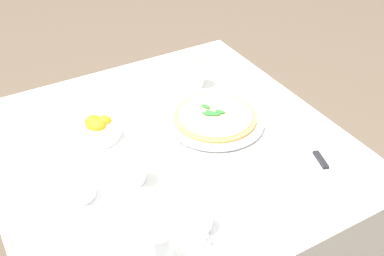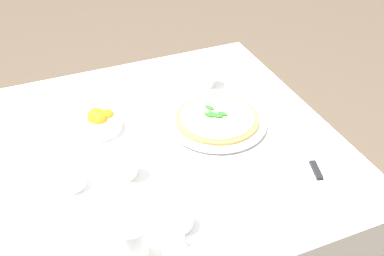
{
  "view_description": "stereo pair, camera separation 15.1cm",
  "coord_description": "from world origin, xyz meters",
  "px_view_note": "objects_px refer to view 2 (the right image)",
  "views": [
    {
      "loc": [
        -1.03,
        0.5,
        1.66
      ],
      "look_at": [
        0.01,
        -0.1,
        0.75
      ],
      "focal_mm": 44.02,
      "sensor_mm": 36.0,
      "label": 1
    },
    {
      "loc": [
        -1.1,
        0.37,
        1.66
      ],
      "look_at": [
        0.01,
        -0.1,
        0.75
      ],
      "focal_mm": 44.02,
      "sensor_mm": 36.0,
      "label": 2
    }
  ],
  "objects_px": {
    "water_glass_back_corner": "(126,162)",
    "water_glass_far_right": "(206,71)",
    "pizza": "(217,118)",
    "napkin_folded": "(310,163)",
    "water_glass_right_edge": "(133,243)",
    "pizza_plate": "(217,122)",
    "dinner_knife": "(311,159)",
    "coffee_cup_center_back": "(179,219)",
    "citrus_bowl": "(99,122)",
    "coffee_cup_near_left": "(71,180)"
  },
  "relations": [
    {
      "from": "water_glass_back_corner",
      "to": "water_glass_far_right",
      "type": "bearing_deg",
      "value": -48.47
    },
    {
      "from": "pizza",
      "to": "napkin_folded",
      "type": "height_order",
      "value": "pizza"
    },
    {
      "from": "water_glass_right_edge",
      "to": "napkin_folded",
      "type": "bearing_deg",
      "value": -79.12
    },
    {
      "from": "water_glass_back_corner",
      "to": "water_glass_far_right",
      "type": "relative_size",
      "value": 0.89
    },
    {
      "from": "pizza_plate",
      "to": "pizza",
      "type": "height_order",
      "value": "pizza"
    },
    {
      "from": "pizza",
      "to": "napkin_folded",
      "type": "distance_m",
      "value": 0.34
    },
    {
      "from": "pizza_plate",
      "to": "dinner_knife",
      "type": "distance_m",
      "value": 0.34
    },
    {
      "from": "pizza",
      "to": "water_glass_far_right",
      "type": "xyz_separation_m",
      "value": [
        0.24,
        -0.07,
        0.03
      ]
    },
    {
      "from": "coffee_cup_center_back",
      "to": "citrus_bowl",
      "type": "height_order",
      "value": "citrus_bowl"
    },
    {
      "from": "coffee_cup_center_back",
      "to": "water_glass_right_edge",
      "type": "bearing_deg",
      "value": 107.12
    },
    {
      "from": "water_glass_back_corner",
      "to": "water_glass_right_edge",
      "type": "relative_size",
      "value": 1.09
    },
    {
      "from": "water_glass_right_edge",
      "to": "water_glass_far_right",
      "type": "bearing_deg",
      "value": -36.43
    },
    {
      "from": "water_glass_right_edge",
      "to": "pizza",
      "type": "bearing_deg",
      "value": -45.35
    },
    {
      "from": "pizza",
      "to": "water_glass_right_edge",
      "type": "xyz_separation_m",
      "value": [
        -0.41,
        0.41,
        0.02
      ]
    },
    {
      "from": "coffee_cup_near_left",
      "to": "napkin_folded",
      "type": "relative_size",
      "value": 0.54
    },
    {
      "from": "water_glass_right_edge",
      "to": "dinner_knife",
      "type": "height_order",
      "value": "water_glass_right_edge"
    },
    {
      "from": "pizza",
      "to": "dinner_knife",
      "type": "bearing_deg",
      "value": -150.26
    },
    {
      "from": "water_glass_right_edge",
      "to": "citrus_bowl",
      "type": "distance_m",
      "value": 0.53
    },
    {
      "from": "water_glass_right_edge",
      "to": "dinner_knife",
      "type": "relative_size",
      "value": 0.54
    },
    {
      "from": "pizza_plate",
      "to": "dinner_knife",
      "type": "xyz_separation_m",
      "value": [
        -0.29,
        -0.17,
        0.01
      ]
    },
    {
      "from": "napkin_folded",
      "to": "pizza",
      "type": "bearing_deg",
      "value": 39.64
    },
    {
      "from": "napkin_folded",
      "to": "citrus_bowl",
      "type": "xyz_separation_m",
      "value": [
        0.42,
        0.53,
        0.02
      ]
    },
    {
      "from": "water_glass_right_edge",
      "to": "dinner_knife",
      "type": "xyz_separation_m",
      "value": [
        0.11,
        -0.58,
        -0.02
      ]
    },
    {
      "from": "dinner_knife",
      "to": "citrus_bowl",
      "type": "height_order",
      "value": "citrus_bowl"
    },
    {
      "from": "coffee_cup_near_left",
      "to": "citrus_bowl",
      "type": "height_order",
      "value": "citrus_bowl"
    },
    {
      "from": "pizza",
      "to": "water_glass_right_edge",
      "type": "bearing_deg",
      "value": 134.65
    },
    {
      "from": "citrus_bowl",
      "to": "water_glass_right_edge",
      "type": "bearing_deg",
      "value": 175.05
    },
    {
      "from": "pizza_plate",
      "to": "coffee_cup_near_left",
      "type": "bearing_deg",
      "value": 102.92
    },
    {
      "from": "coffee_cup_center_back",
      "to": "dinner_knife",
      "type": "distance_m",
      "value": 0.45
    },
    {
      "from": "water_glass_far_right",
      "to": "dinner_knife",
      "type": "xyz_separation_m",
      "value": [
        -0.53,
        -0.1,
        -0.03
      ]
    },
    {
      "from": "water_glass_right_edge",
      "to": "napkin_folded",
      "type": "height_order",
      "value": "water_glass_right_edge"
    },
    {
      "from": "pizza_plate",
      "to": "napkin_folded",
      "type": "distance_m",
      "value": 0.34
    },
    {
      "from": "pizza_plate",
      "to": "citrus_bowl",
      "type": "xyz_separation_m",
      "value": [
        0.13,
        0.36,
        0.02
      ]
    },
    {
      "from": "water_glass_back_corner",
      "to": "napkin_folded",
      "type": "xyz_separation_m",
      "value": [
        -0.17,
        -0.51,
        -0.04
      ]
    },
    {
      "from": "water_glass_far_right",
      "to": "dinner_knife",
      "type": "relative_size",
      "value": 0.66
    },
    {
      "from": "pizza_plate",
      "to": "dinner_knife",
      "type": "bearing_deg",
      "value": -150.25
    },
    {
      "from": "pizza",
      "to": "napkin_folded",
      "type": "xyz_separation_m",
      "value": [
        -0.29,
        -0.17,
        -0.01
      ]
    },
    {
      "from": "pizza",
      "to": "dinner_knife",
      "type": "height_order",
      "value": "pizza"
    },
    {
      "from": "coffee_cup_near_left",
      "to": "water_glass_back_corner",
      "type": "xyz_separation_m",
      "value": [
        -0.01,
        -0.16,
        0.02
      ]
    },
    {
      "from": "pizza",
      "to": "coffee_cup_center_back",
      "type": "height_order",
      "value": "coffee_cup_center_back"
    },
    {
      "from": "water_glass_right_edge",
      "to": "water_glass_far_right",
      "type": "xyz_separation_m",
      "value": [
        0.65,
        -0.48,
        0.01
      ]
    },
    {
      "from": "pizza_plate",
      "to": "pizza",
      "type": "relative_size",
      "value": 1.19
    },
    {
      "from": "pizza_plate",
      "to": "coffee_cup_center_back",
      "type": "bearing_deg",
      "value": 142.61
    },
    {
      "from": "coffee_cup_near_left",
      "to": "water_glass_far_right",
      "type": "height_order",
      "value": "water_glass_far_right"
    },
    {
      "from": "pizza",
      "to": "dinner_knife",
      "type": "xyz_separation_m",
      "value": [
        -0.29,
        -0.17,
        -0.0
      ]
    },
    {
      "from": "pizza_plate",
      "to": "coffee_cup_center_back",
      "type": "xyz_separation_m",
      "value": [
        -0.36,
        0.28,
        0.02
      ]
    },
    {
      "from": "coffee_cup_center_back",
      "to": "water_glass_back_corner",
      "type": "height_order",
      "value": "water_glass_back_corner"
    },
    {
      "from": "coffee_cup_center_back",
      "to": "pizza",
      "type": "bearing_deg",
      "value": -37.36
    },
    {
      "from": "napkin_folded",
      "to": "coffee_cup_near_left",
      "type": "bearing_deg",
      "value": 85.19
    },
    {
      "from": "coffee_cup_near_left",
      "to": "napkin_folded",
      "type": "bearing_deg",
      "value": -105.06
    }
  ]
}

